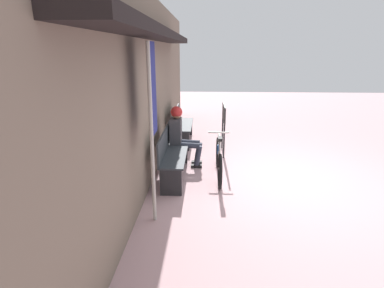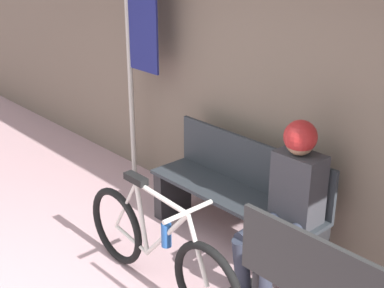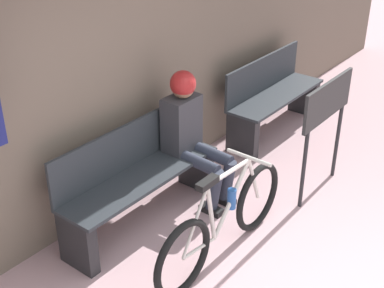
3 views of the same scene
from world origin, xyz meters
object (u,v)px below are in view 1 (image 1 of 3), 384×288
object	(u,v)px
bicycle	(219,159)
banner_pole	(152,108)
signboard	(224,117)
person_seated	(181,132)
park_bench_far	(182,127)
park_bench_near	(172,156)

from	to	relation	value
bicycle	banner_pole	distance (m)	2.10
signboard	person_seated	bearing A→B (deg)	132.97
person_seated	signboard	xyz separation A→B (m)	(0.83, -0.89, 0.13)
bicycle	banner_pole	size ratio (longest dim) A/B	0.68
park_bench_far	signboard	xyz separation A→B (m)	(-0.82, -1.01, 0.44)
person_seated	signboard	world-z (taller)	person_seated
park_bench_near	park_bench_far	xyz separation A→B (m)	(2.23, -0.00, -0.01)
person_seated	banner_pole	world-z (taller)	banner_pole
bicycle	signboard	world-z (taller)	signboard
person_seated	signboard	bearing A→B (deg)	-47.03
park_bench_far	banner_pole	size ratio (longest dim) A/B	0.62
person_seated	park_bench_near	bearing A→B (deg)	168.47
park_bench_near	bicycle	xyz separation A→B (m)	(0.05, -0.86, -0.07)
park_bench_far	signboard	world-z (taller)	signboard
park_bench_near	bicycle	bearing A→B (deg)	-86.70
park_bench_near	person_seated	xyz separation A→B (m)	(0.58, -0.12, 0.30)
park_bench_far	park_bench_near	bearing A→B (deg)	179.96
bicycle	park_bench_far	distance (m)	2.34
park_bench_near	signboard	distance (m)	1.78
park_bench_near	park_bench_far	bearing A→B (deg)	-0.04
park_bench_near	park_bench_far	distance (m)	2.23
park_bench_near	park_bench_far	world-z (taller)	same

